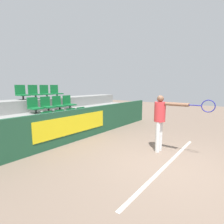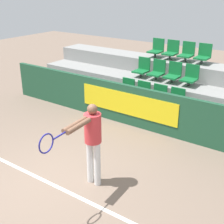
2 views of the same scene
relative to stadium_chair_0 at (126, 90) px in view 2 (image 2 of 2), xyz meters
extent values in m
plane|color=#7A6656|center=(0.79, -3.92, -0.72)|extent=(30.00, 30.00, 0.00)
cube|color=white|center=(0.79, -3.93, -0.72)|extent=(4.37, 0.08, 0.01)
cube|color=#1E4C33|center=(0.79, -0.66, -0.16)|extent=(9.35, 0.12, 1.13)
cube|color=yellow|center=(0.50, -0.73, -0.10)|extent=(3.01, 0.02, 0.62)
cube|color=gray|center=(0.79, -0.13, -0.49)|extent=(8.95, 0.91, 0.46)
cube|color=gray|center=(0.79, 0.78, -0.26)|extent=(8.95, 0.91, 0.93)
cube|color=gray|center=(0.79, 1.69, -0.03)|extent=(8.95, 0.91, 1.39)
cylinder|color=#333333|center=(0.00, -0.08, -0.18)|extent=(0.07, 0.07, 0.16)
cube|color=#146B33|center=(0.00, -0.08, -0.08)|extent=(0.41, 0.46, 0.05)
cube|color=#146B33|center=(0.00, 0.13, 0.14)|extent=(0.41, 0.04, 0.38)
cylinder|color=#333333|center=(0.53, -0.08, -0.18)|extent=(0.07, 0.07, 0.16)
cube|color=#146B33|center=(0.53, -0.08, -0.08)|extent=(0.41, 0.46, 0.05)
cube|color=#146B33|center=(0.53, 0.13, 0.14)|extent=(0.41, 0.04, 0.38)
cylinder|color=#333333|center=(1.06, -0.08, -0.18)|extent=(0.07, 0.07, 0.16)
cube|color=#146B33|center=(1.06, -0.08, -0.08)|extent=(0.41, 0.46, 0.05)
cube|color=#146B33|center=(1.06, 0.13, 0.14)|extent=(0.41, 0.04, 0.38)
cylinder|color=#333333|center=(1.59, -0.08, -0.18)|extent=(0.07, 0.07, 0.16)
cube|color=#146B33|center=(1.59, -0.08, -0.08)|extent=(0.41, 0.46, 0.05)
cube|color=#146B33|center=(1.59, 0.13, 0.14)|extent=(0.41, 0.04, 0.38)
cylinder|color=#333333|center=(0.00, 0.83, 0.28)|extent=(0.07, 0.07, 0.16)
cube|color=#146B33|center=(0.00, 0.83, 0.39)|extent=(0.41, 0.46, 0.05)
cube|color=#146B33|center=(0.00, 1.04, 0.60)|extent=(0.41, 0.04, 0.38)
cylinder|color=#333333|center=(0.53, 0.83, 0.28)|extent=(0.07, 0.07, 0.16)
cube|color=#146B33|center=(0.53, 0.83, 0.39)|extent=(0.41, 0.46, 0.05)
cube|color=#146B33|center=(0.53, 1.04, 0.60)|extent=(0.41, 0.04, 0.38)
cylinder|color=#333333|center=(1.06, 0.83, 0.28)|extent=(0.07, 0.07, 0.16)
cube|color=#146B33|center=(1.06, 0.83, 0.39)|extent=(0.41, 0.46, 0.05)
cube|color=#146B33|center=(1.06, 1.04, 0.60)|extent=(0.41, 0.04, 0.38)
cylinder|color=#333333|center=(1.59, 0.83, 0.28)|extent=(0.07, 0.07, 0.16)
cube|color=#146B33|center=(1.59, 0.83, 0.39)|extent=(0.41, 0.46, 0.05)
cube|color=#146B33|center=(1.59, 1.04, 0.60)|extent=(0.41, 0.04, 0.38)
cylinder|color=#333333|center=(0.00, 1.73, 0.74)|extent=(0.07, 0.07, 0.16)
cube|color=#146B33|center=(0.00, 1.73, 0.85)|extent=(0.41, 0.46, 0.05)
cube|color=#146B33|center=(0.00, 1.94, 1.07)|extent=(0.41, 0.04, 0.38)
cylinder|color=#333333|center=(0.53, 1.73, 0.74)|extent=(0.07, 0.07, 0.16)
cube|color=#146B33|center=(0.53, 1.73, 0.85)|extent=(0.41, 0.46, 0.05)
cube|color=#146B33|center=(0.53, 1.94, 1.07)|extent=(0.41, 0.04, 0.38)
cylinder|color=#333333|center=(1.06, 1.73, 0.74)|extent=(0.07, 0.07, 0.16)
cube|color=#146B33|center=(1.06, 1.73, 0.85)|extent=(0.41, 0.46, 0.05)
cube|color=#146B33|center=(1.06, 1.94, 1.07)|extent=(0.41, 0.04, 0.38)
cylinder|color=#333333|center=(1.59, 1.73, 0.74)|extent=(0.07, 0.07, 0.16)
cube|color=#146B33|center=(1.59, 1.73, 0.85)|extent=(0.41, 0.46, 0.05)
cube|color=#146B33|center=(1.59, 1.94, 1.07)|extent=(0.41, 0.04, 0.38)
cylinder|color=silver|center=(1.36, -3.40, -0.27)|extent=(0.13, 0.13, 0.92)
cylinder|color=silver|center=(1.54, -3.40, -0.27)|extent=(0.13, 0.13, 0.92)
cylinder|color=red|center=(1.45, -3.40, 0.48)|extent=(0.32, 0.32, 0.57)
sphere|color=brown|center=(1.45, -3.40, 0.85)|extent=(0.19, 0.19, 0.19)
cylinder|color=brown|center=(1.44, -3.87, 0.72)|extent=(0.13, 0.62, 0.09)
cylinder|color=brown|center=(1.52, -3.87, 0.72)|extent=(0.13, 0.62, 0.09)
cylinder|color=navy|center=(1.51, -4.32, 0.72)|extent=(0.05, 0.30, 0.03)
torus|color=navy|center=(1.53, -4.62, 0.72)|extent=(0.05, 0.32, 0.32)
camera|label=1|loc=(-3.37, -5.35, 1.23)|focal=28.00mm
camera|label=2|loc=(4.73, -7.43, 2.97)|focal=50.00mm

